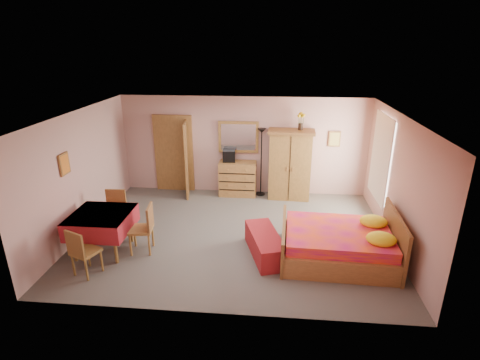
# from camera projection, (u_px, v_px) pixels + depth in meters

# --- Properties ---
(floor) EXTENTS (6.50, 6.50, 0.00)m
(floor) POSITION_uv_depth(u_px,v_px,m) (234.00, 234.00, 8.07)
(floor) COLOR #5E5A53
(floor) RESTS_ON ground
(ceiling) EXTENTS (6.50, 6.50, 0.00)m
(ceiling) POSITION_uv_depth(u_px,v_px,m) (233.00, 115.00, 7.16)
(ceiling) COLOR brown
(ceiling) RESTS_ON wall_back
(wall_back) EXTENTS (6.50, 0.10, 2.60)m
(wall_back) POSITION_uv_depth(u_px,v_px,m) (244.00, 146.00, 9.95)
(wall_back) COLOR tan
(wall_back) RESTS_ON floor
(wall_front) EXTENTS (6.50, 0.10, 2.60)m
(wall_front) POSITION_uv_depth(u_px,v_px,m) (215.00, 239.00, 5.29)
(wall_front) COLOR tan
(wall_front) RESTS_ON floor
(wall_left) EXTENTS (0.10, 5.00, 2.60)m
(wall_left) POSITION_uv_depth(u_px,v_px,m) (81.00, 173.00, 7.90)
(wall_left) COLOR tan
(wall_left) RESTS_ON floor
(wall_right) EXTENTS (0.10, 5.00, 2.60)m
(wall_right) POSITION_uv_depth(u_px,v_px,m) (398.00, 183.00, 7.34)
(wall_right) COLOR tan
(wall_right) RESTS_ON floor
(doorway) EXTENTS (1.06, 0.12, 2.15)m
(doorway) POSITION_uv_depth(u_px,v_px,m) (174.00, 154.00, 10.18)
(doorway) COLOR #9E6B35
(doorway) RESTS_ON floor
(window) EXTENTS (0.08, 1.40, 1.95)m
(window) POSITION_uv_depth(u_px,v_px,m) (381.00, 158.00, 8.41)
(window) COLOR white
(window) RESTS_ON wall_right
(picture_left) EXTENTS (0.04, 0.32, 0.42)m
(picture_left) POSITION_uv_depth(u_px,v_px,m) (64.00, 164.00, 7.19)
(picture_left) COLOR orange
(picture_left) RESTS_ON wall_left
(picture_back) EXTENTS (0.30, 0.04, 0.40)m
(picture_back) POSITION_uv_depth(u_px,v_px,m) (334.00, 139.00, 9.64)
(picture_back) COLOR #D8BF59
(picture_back) RESTS_ON wall_back
(chest_of_drawers) EXTENTS (0.98, 0.49, 0.92)m
(chest_of_drawers) POSITION_uv_depth(u_px,v_px,m) (238.00, 179.00, 10.01)
(chest_of_drawers) COLOR #A77238
(chest_of_drawers) RESTS_ON floor
(wall_mirror) EXTENTS (1.06, 0.08, 0.83)m
(wall_mirror) POSITION_uv_depth(u_px,v_px,m) (238.00, 137.00, 9.83)
(wall_mirror) COLOR silver
(wall_mirror) RESTS_ON wall_back
(stereo) EXTENTS (0.34, 0.26, 0.30)m
(stereo) POSITION_uv_depth(u_px,v_px,m) (229.00, 156.00, 9.85)
(stereo) COLOR black
(stereo) RESTS_ON chest_of_drawers
(floor_lamp) EXTENTS (0.31, 0.31, 1.82)m
(floor_lamp) POSITION_uv_depth(u_px,v_px,m) (261.00, 162.00, 9.86)
(floor_lamp) COLOR black
(floor_lamp) RESTS_ON floor
(wardrobe) EXTENTS (1.19, 0.65, 1.83)m
(wardrobe) POSITION_uv_depth(u_px,v_px,m) (290.00, 165.00, 9.67)
(wardrobe) COLOR olive
(wardrobe) RESTS_ON floor
(sunflower_vase) EXTENTS (0.19, 0.19, 0.44)m
(sunflower_vase) POSITION_uv_depth(u_px,v_px,m) (301.00, 121.00, 9.32)
(sunflower_vase) COLOR yellow
(sunflower_vase) RESTS_ON wardrobe
(bed) EXTENTS (2.20, 1.76, 0.99)m
(bed) POSITION_uv_depth(u_px,v_px,m) (338.00, 235.00, 7.03)
(bed) COLOR #C01262
(bed) RESTS_ON floor
(bench) EXTENTS (0.87, 1.44, 0.45)m
(bench) POSITION_uv_depth(u_px,v_px,m) (265.00, 244.00, 7.24)
(bench) COLOR maroon
(bench) RESTS_ON floor
(dining_table) EXTENTS (1.11, 1.11, 0.81)m
(dining_table) POSITION_uv_depth(u_px,v_px,m) (103.00, 232.00, 7.32)
(dining_table) COLOR maroon
(dining_table) RESTS_ON floor
(chair_south) EXTENTS (0.54, 0.54, 0.91)m
(chair_south) POSITION_uv_depth(u_px,v_px,m) (86.00, 251.00, 6.58)
(chair_south) COLOR olive
(chair_south) RESTS_ON floor
(chair_north) EXTENTS (0.45, 0.45, 0.95)m
(chair_north) POSITION_uv_depth(u_px,v_px,m) (114.00, 213.00, 7.96)
(chair_north) COLOR #905F30
(chair_north) RESTS_ON floor
(chair_west) EXTENTS (0.48, 0.48, 0.93)m
(chair_west) POSITION_uv_depth(u_px,v_px,m) (66.00, 229.00, 7.32)
(chair_west) COLOR brown
(chair_west) RESTS_ON floor
(chair_east) EXTENTS (0.49, 0.49, 0.98)m
(chair_east) POSITION_uv_depth(u_px,v_px,m) (141.00, 229.00, 7.29)
(chair_east) COLOR #AA7839
(chair_east) RESTS_ON floor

